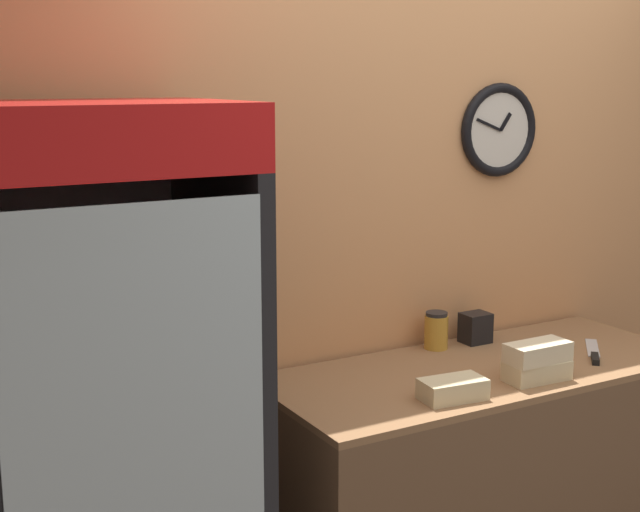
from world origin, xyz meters
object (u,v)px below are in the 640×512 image
(napkin_dispenser, at_px, (475,328))
(chefs_knife, at_px, (594,354))
(sandwich_stack_bottom, at_px, (537,371))
(sandwich_flat_left, at_px, (453,389))
(condiment_jar, at_px, (436,331))
(sandwich_stack_middle, at_px, (538,352))
(beverage_cooler, at_px, (97,396))

(napkin_dispenser, bearing_deg, chefs_knife, -52.42)
(chefs_knife, height_order, napkin_dispenser, napkin_dispenser)
(sandwich_stack_bottom, relative_size, chefs_knife, 0.87)
(sandwich_flat_left, distance_m, chefs_knife, 0.76)
(napkin_dispenser, bearing_deg, condiment_jar, 176.03)
(sandwich_stack_middle, bearing_deg, sandwich_stack_bottom, 0.00)
(sandwich_flat_left, distance_m, napkin_dispenser, 0.66)
(condiment_jar, xyz_separation_m, napkin_dispenser, (0.18, -0.01, -0.01))
(beverage_cooler, relative_size, chefs_knife, 6.89)
(sandwich_stack_middle, bearing_deg, beverage_cooler, 170.86)
(sandwich_stack_middle, xyz_separation_m, condiment_jar, (-0.08, 0.47, -0.03))
(sandwich_stack_middle, relative_size, chefs_knife, 0.85)
(chefs_knife, xyz_separation_m, condiment_jar, (-0.46, 0.38, 0.06))
(sandwich_stack_middle, distance_m, chefs_knife, 0.41)
(condiment_jar, bearing_deg, beverage_cooler, -170.39)
(condiment_jar, bearing_deg, sandwich_stack_bottom, -80.22)
(beverage_cooler, bearing_deg, sandwich_stack_middle, -9.14)
(sandwich_stack_bottom, bearing_deg, napkin_dispenser, 77.42)
(sandwich_stack_bottom, distance_m, sandwich_stack_middle, 0.07)
(beverage_cooler, bearing_deg, napkin_dispenser, 8.05)
(beverage_cooler, bearing_deg, sandwich_stack_bottom, -9.14)
(beverage_cooler, bearing_deg, sandwich_flat_left, -12.32)
(sandwich_stack_bottom, xyz_separation_m, chefs_knife, (0.38, 0.10, -0.03))
(condiment_jar, bearing_deg, sandwich_stack_middle, -80.22)
(beverage_cooler, height_order, chefs_knife, beverage_cooler)
(sandwich_stack_middle, bearing_deg, chefs_knife, 14.37)
(sandwich_stack_middle, distance_m, napkin_dispenser, 0.47)
(sandwich_flat_left, relative_size, condiment_jar, 1.55)
(sandwich_stack_bottom, relative_size, napkin_dispenser, 1.96)
(beverage_cooler, xyz_separation_m, chefs_knife, (1.86, -0.14, -0.13))
(sandwich_stack_middle, height_order, chefs_knife, sandwich_stack_middle)
(chefs_knife, distance_m, condiment_jar, 0.60)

